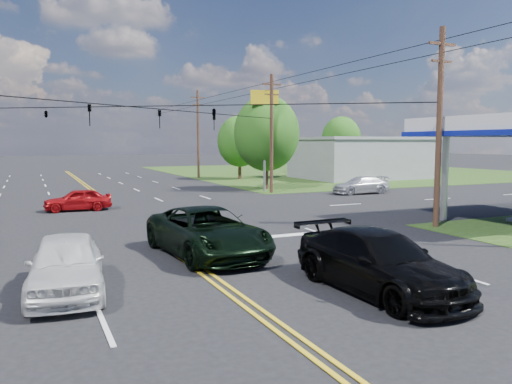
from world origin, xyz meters
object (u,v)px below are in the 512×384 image
pole_se (439,125)px  tree_far_r (341,139)px  retail_ne (361,159)px  tree_right_a (266,133)px  tree_right_b (240,141)px  pickup_white (66,264)px  pole_right_far (198,133)px  pickup_dkgreen (207,232)px  suv_black (379,262)px  pole_ne (272,132)px

pole_se → tree_far_r: bearing=61.7°
retail_ne → tree_right_a: bearing=-153.4°
tree_right_b → pickup_white: bearing=-119.1°
tree_right_b → pole_right_far: bearing=131.2°
pickup_dkgreen → suv_black: pickup_dkgreen is taller
pole_se → pickup_white: bearing=-166.9°
pole_se → pole_ne: same height
pole_se → pole_ne: 18.00m
tree_right_a → pickup_dkgreen: 26.08m
tree_right_a → tree_far_r: size_ratio=1.07×
tree_right_a → tree_right_b: 12.27m
tree_right_a → pole_right_far: bearing=93.6°
pole_ne → suv_black: 27.28m
pole_ne → pickup_dkgreen: bearing=-122.2°
pole_right_far → suv_black: bearing=-101.8°
tree_right_b → suv_black: (-12.77, -40.34, -3.38)m
pole_ne → tree_far_r: bearing=45.0°
pickup_white → pickup_dkgreen: bearing=34.8°
pole_right_far → tree_far_r: (21.00, 2.00, -0.62)m
tree_right_b → tree_right_a: bearing=-101.8°
suv_black → pole_ne: bearing=67.5°
retail_ne → pole_se: bearing=-120.4°
pickup_dkgreen → suv_black: size_ratio=1.09×
pole_right_far → pickup_dkgreen: size_ratio=1.59×
pole_se → suv_black: size_ratio=1.65×
tree_far_r → pole_right_far: bearing=-174.6°
retail_ne → tree_right_a: size_ratio=1.71×
pole_right_far → pole_se: bearing=-90.0°
tree_right_b → pickup_dkgreen: size_ratio=1.13×
pole_right_far → tree_right_a: pole_right_far is taller
retail_ne → tree_right_b: 14.22m
tree_right_a → suv_black: bearing=-109.9°
retail_ne → pole_se: size_ratio=1.47×
retail_ne → tree_right_b: tree_right_b is taller
pole_right_far → tree_far_r: bearing=5.4°
retail_ne → tree_far_r: tree_far_r is taller
pole_se → pickup_white: (-17.09, -3.97, -4.10)m
pole_right_far → suv_black: 45.50m
pole_ne → tree_right_a: size_ratio=1.16×
pole_ne → retail_ne: bearing=32.9°
pole_ne → tree_right_a: pole_ne is taller
pole_right_far → tree_right_a: bearing=-86.4°
pole_ne → pickup_white: (-17.09, -21.97, -4.10)m
tree_right_a → retail_ne: bearing=26.6°
pole_right_far → pickup_white: 44.60m
tree_right_b → tree_far_r: bearing=18.9°
pole_se → pole_ne: (0.00, 18.00, 0.00)m
retail_ne → pickup_white: (-34.09, -32.97, -1.39)m
pole_right_far → tree_right_a: (1.00, -16.00, -0.30)m
pole_se → tree_far_r: (21.00, 39.00, -0.37)m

